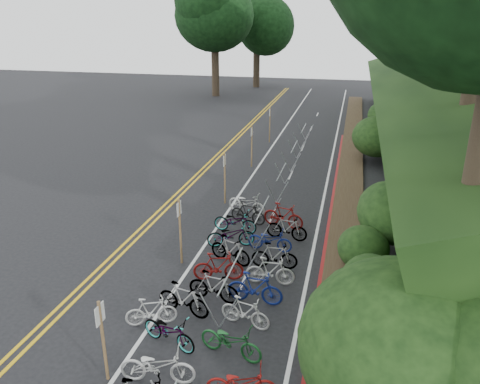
% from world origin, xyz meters
% --- Properties ---
extents(ground, '(120.00, 120.00, 0.00)m').
position_xyz_m(ground, '(0.00, 0.00, 0.00)').
color(ground, black).
rests_on(ground, ground).
extents(road_markings, '(7.47, 80.00, 0.01)m').
position_xyz_m(road_markings, '(0.63, 10.10, 0.00)').
color(road_markings, gold).
rests_on(road_markings, ground).
extents(red_curb, '(0.25, 28.00, 0.10)m').
position_xyz_m(red_curb, '(5.70, 12.00, 0.05)').
color(red_curb, maroon).
rests_on(red_curb, ground).
extents(embankment, '(14.30, 48.14, 9.11)m').
position_xyz_m(embankment, '(12.96, 19.04, 2.57)').
color(embankment, black).
rests_on(embankment, ground).
extents(bike_racks_rest, '(1.14, 23.00, 1.17)m').
position_xyz_m(bike_racks_rest, '(3.00, 13.00, 0.85)').
color(bike_racks_rest, '#9A9DA3').
rests_on(bike_racks_rest, ground).
extents(signpost_near, '(0.08, 0.40, 2.26)m').
position_xyz_m(signpost_near, '(0.86, -0.97, 1.30)').
color(signpost_near, brown).
rests_on(signpost_near, ground).
extents(signposts_rest, '(0.08, 18.40, 2.50)m').
position_xyz_m(signposts_rest, '(0.60, 14.00, 1.43)').
color(signposts_rest, brown).
rests_on(signposts_rest, ground).
extents(bike_front, '(1.00, 1.55, 0.90)m').
position_xyz_m(bike_front, '(1.03, 1.33, 0.45)').
color(bike_front, beige).
rests_on(bike_front, ground).
extents(bike_valet, '(3.38, 14.96, 1.09)m').
position_xyz_m(bike_valet, '(2.87, 3.40, 0.49)').
color(bike_valet, slate).
rests_on(bike_valet, ground).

